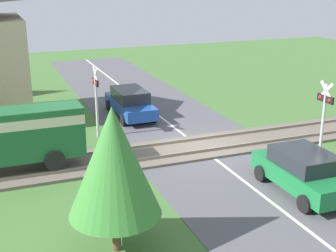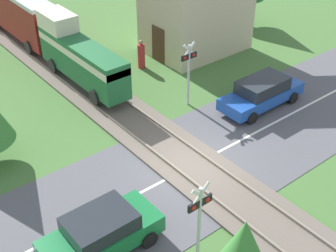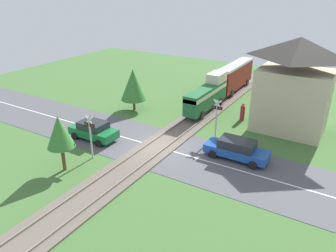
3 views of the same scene
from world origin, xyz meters
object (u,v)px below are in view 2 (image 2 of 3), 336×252
Objects in this scene: car_far_side at (262,92)px; pedestrian_by_station at (141,55)px; crossing_signal_east_approach at (189,66)px; car_near_crossing at (101,233)px; crossing_signal_west_approach at (199,216)px; train at (43,29)px.

pedestrian_by_station is (-2.08, 7.07, -0.03)m from car_far_side.
car_near_crossing is at bearing -147.50° from crossing_signal_east_approach.
crossing_signal_west_approach and crossing_signal_east_approach have the same top height.
crossing_signal_east_approach reaches higher than car_near_crossing.
car_far_side is 10.37m from crossing_signal_west_approach.
train reaches higher than crossing_signal_east_approach.
train is 3.79× the size of car_near_crossing.
car_near_crossing is 13.31m from pedestrian_by_station.
train is 16.91m from crossing_signal_west_approach.
crossing_signal_west_approach reaches higher than car_far_side.
car_far_side is 3.81m from crossing_signal_east_approach.
crossing_signal_east_approach is at bearing -71.01° from train.
train is 9.10× the size of pedestrian_by_station.
train reaches higher than car_near_crossing.
train reaches higher than car_far_side.
car_near_crossing is 11.29m from car_far_side.
car_near_crossing is 1.20× the size of crossing_signal_west_approach.
crossing_signal_east_approach is at bearing 138.22° from car_far_side.
crossing_signal_west_approach is at bearing -118.76° from pedestrian_by_station.
crossing_signal_west_approach is 14.13m from pedestrian_by_station.
crossing_signal_west_approach is 2.00× the size of pedestrian_by_station.
pedestrian_by_station is at bearing 48.40° from car_near_crossing.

